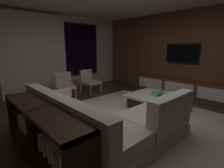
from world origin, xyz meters
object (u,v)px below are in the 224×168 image
(accent_chair_near_window, at_px, (89,80))
(mounted_tv, at_px, (182,54))
(console_table_behind_couch, at_px, (42,130))
(sectional_couch, at_px, (99,122))
(coffee_table, at_px, (154,101))
(book_stack_on_coffee_table, at_px, (157,93))
(side_stool, at_px, (77,83))
(media_console, at_px, (183,88))
(accent_chair_by_curtain, at_px, (65,84))

(accent_chair_near_window, height_order, mounted_tv, mounted_tv)
(accent_chair_near_window, relative_size, console_table_behind_couch, 0.37)
(sectional_couch, bearing_deg, console_table_behind_couch, 171.81)
(coffee_table, bearing_deg, book_stack_on_coffee_table, -100.88)
(accent_chair_near_window, xyz_separation_m, console_table_behind_couch, (-2.60, -2.53, -0.02))
(side_stool, distance_m, media_console, 3.45)
(accent_chair_by_curtain, height_order, mounted_tv, mounted_tv)
(book_stack_on_coffee_table, height_order, mounted_tv, mounted_tv)
(media_console, bearing_deg, sectional_couch, -176.97)
(accent_chair_near_window, bearing_deg, media_console, -52.42)
(side_stool, xyz_separation_m, console_table_behind_couch, (-2.12, -2.57, 0.04))
(accent_chair_near_window, bearing_deg, coffee_table, -83.63)
(accent_chair_by_curtain, distance_m, side_stool, 0.48)
(sectional_couch, relative_size, accent_chair_by_curtain, 3.21)
(media_console, xyz_separation_m, console_table_behind_couch, (-4.50, -0.06, 0.16))
(accent_chair_near_window, height_order, console_table_behind_couch, accent_chair_near_window)
(book_stack_on_coffee_table, relative_size, media_console, 0.08)
(book_stack_on_coffee_table, bearing_deg, coffee_table, 79.12)
(sectional_couch, relative_size, media_console, 0.81)
(sectional_couch, bearing_deg, accent_chair_by_curtain, 74.28)
(side_stool, bearing_deg, sectional_couch, -114.18)
(coffee_table, relative_size, console_table_behind_couch, 0.55)
(coffee_table, relative_size, accent_chair_near_window, 1.49)
(coffee_table, xyz_separation_m, book_stack_on_coffee_table, (-0.01, -0.06, 0.23))
(media_console, bearing_deg, mounted_tv, 47.52)
(coffee_table, xyz_separation_m, media_console, (1.62, 0.02, 0.06))
(accent_chair_by_curtain, xyz_separation_m, media_console, (2.84, -2.45, -0.18))
(sectional_couch, height_order, mounted_tv, mounted_tv)
(coffee_table, distance_m, accent_chair_near_window, 2.51)
(sectional_couch, height_order, console_table_behind_couch, sectional_couch)
(sectional_couch, distance_m, book_stack_on_coffee_table, 1.96)
(accent_chair_near_window, distance_m, side_stool, 0.48)
(coffee_table, distance_m, media_console, 1.62)
(accent_chair_near_window, bearing_deg, mounted_tv, -47.50)
(accent_chair_by_curtain, bearing_deg, coffee_table, -63.71)
(coffee_table, xyz_separation_m, console_table_behind_couch, (-2.87, -0.04, 0.23))
(coffee_table, xyz_separation_m, accent_chair_by_curtain, (-1.22, 2.46, 0.25))
(accent_chair_by_curtain, bearing_deg, accent_chair_near_window, 1.28)
(coffee_table, bearing_deg, accent_chair_by_curtain, 116.29)
(sectional_couch, distance_m, accent_chair_by_curtain, 2.74)
(coffee_table, bearing_deg, side_stool, 106.50)
(accent_chair_near_window, distance_m, media_console, 3.12)
(media_console, xyz_separation_m, mounted_tv, (0.18, 0.20, 1.10))
(accent_chair_near_window, distance_m, mounted_tv, 3.21)
(coffee_table, relative_size, media_console, 0.37)
(book_stack_on_coffee_table, relative_size, accent_chair_near_window, 0.33)
(sectional_couch, distance_m, coffee_table, 1.97)
(mounted_tv, bearing_deg, accent_chair_by_curtain, 143.32)
(accent_chair_near_window, bearing_deg, book_stack_on_coffee_table, -84.05)
(sectional_couch, distance_m, console_table_behind_couch, 0.93)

